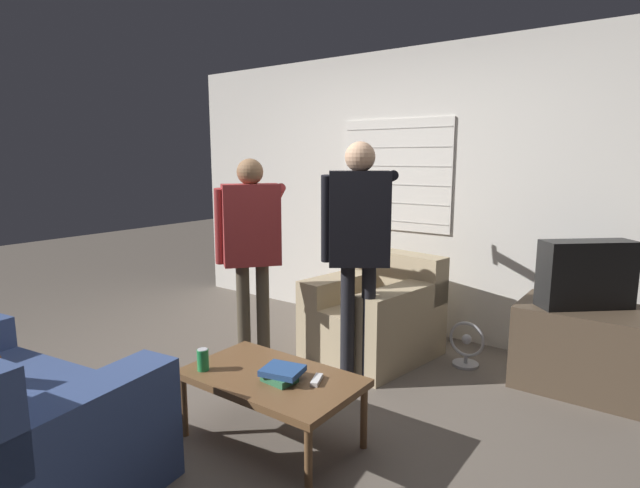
% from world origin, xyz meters
% --- Properties ---
extents(ground_plane, '(16.00, 16.00, 0.00)m').
position_xyz_m(ground_plane, '(0.00, 0.00, 0.00)').
color(ground_plane, '#665B51').
extents(wall_back, '(5.20, 0.08, 2.55)m').
position_xyz_m(wall_back, '(-0.00, 2.03, 1.28)').
color(wall_back, silver).
rests_on(wall_back, ground_plane).
extents(armchair_beige, '(0.96, 1.04, 0.81)m').
position_xyz_m(armchair_beige, '(0.11, 1.28, 0.33)').
color(armchair_beige, tan).
rests_on(armchair_beige, ground_plane).
extents(coffee_table, '(0.98, 0.58, 0.40)m').
position_xyz_m(coffee_table, '(0.29, -0.20, 0.36)').
color(coffee_table, brown).
rests_on(coffee_table, ground_plane).
extents(tv_stand, '(0.80, 0.59, 0.59)m').
position_xyz_m(tv_stand, '(1.56, 1.58, 0.29)').
color(tv_stand, '#4C3D2D').
rests_on(tv_stand, ground_plane).
extents(tv, '(0.59, 0.56, 0.46)m').
position_xyz_m(tv, '(1.56, 1.58, 0.82)').
color(tv, black).
rests_on(tv, tv_stand).
extents(person_left_standing, '(0.52, 0.77, 1.59)m').
position_xyz_m(person_left_standing, '(-0.54, 0.52, 1.00)').
color(person_left_standing, '#4C4233').
rests_on(person_left_standing, ground_plane).
extents(person_right_standing, '(0.51, 0.86, 1.70)m').
position_xyz_m(person_right_standing, '(0.26, 0.75, 1.08)').
color(person_right_standing, black).
rests_on(person_right_standing, ground_plane).
extents(book_stack, '(0.24, 0.22, 0.07)m').
position_xyz_m(book_stack, '(0.38, -0.22, 0.44)').
color(book_stack, '#33754C').
rests_on(book_stack, coffee_table).
extents(soda_can, '(0.07, 0.07, 0.13)m').
position_xyz_m(soda_can, '(-0.07, -0.38, 0.46)').
color(soda_can, '#238E47').
rests_on(soda_can, coffee_table).
extents(spare_remote, '(0.09, 0.14, 0.02)m').
position_xyz_m(spare_remote, '(0.54, -0.12, 0.41)').
color(spare_remote, white).
rests_on(spare_remote, coffee_table).
extents(floor_fan, '(0.28, 0.20, 0.35)m').
position_xyz_m(floor_fan, '(0.80, 1.48, 0.16)').
color(floor_fan, '#A8A8AD').
rests_on(floor_fan, ground_plane).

